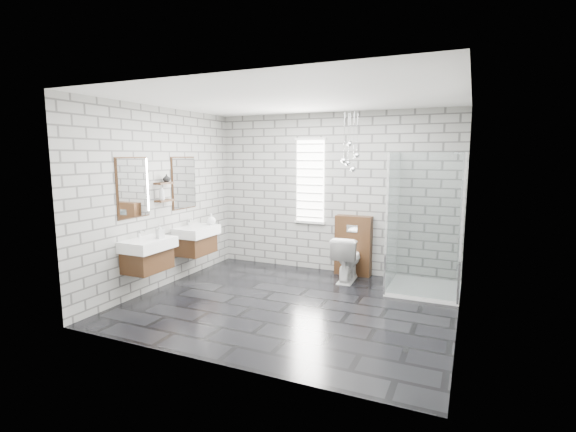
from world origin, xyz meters
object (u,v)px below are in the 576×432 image
Objects in this scene: vanity_right at (195,232)px; cistern_panel at (353,245)px; shower_enclosure at (417,259)px; toilet at (347,258)px; vanity_left at (146,246)px.

cistern_panel is (2.32, 1.20, -0.26)m from vanity_right.
vanity_right is at bearing -152.53° from cistern_panel.
shower_enclosure is 2.79× the size of toilet.
cistern_panel reaches higher than toilet.
cistern_panel is (2.32, 2.31, -0.26)m from vanity_left.
cistern_panel is 1.21m from shower_enclosure.
vanity_left is at bearing -152.25° from shower_enclosure.
vanity_left and vanity_right have the same top height.
toilet is (0.00, -0.36, -0.14)m from cistern_panel.
vanity_left is 2.16× the size of toilet.
cistern_panel is 0.49× the size of shower_enclosure.
shower_enclosure is at bearing 169.41° from toilet.
vanity_right is 2.50m from toilet.
shower_enclosure reaches higher than vanity_right.
vanity_left is at bearing -90.00° from vanity_right.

